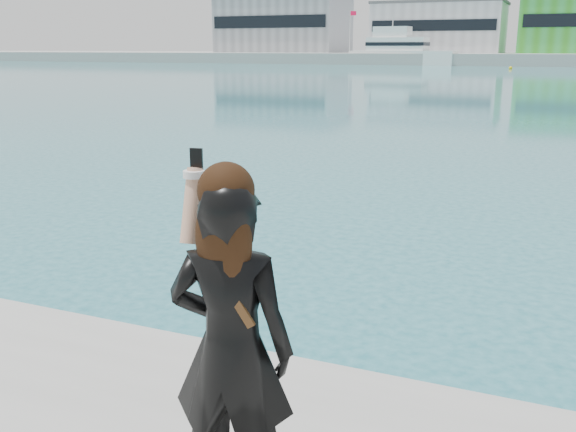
% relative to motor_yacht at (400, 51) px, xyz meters
% --- Properties ---
extents(far_quay, '(320.00, 40.00, 2.00)m').
position_rel_motor_yacht_xyz_m(far_quay, '(26.00, 17.13, -1.43)').
color(far_quay, '#9E9E99').
rests_on(far_quay, ground).
extents(warehouse_grey_left, '(26.52, 16.36, 11.50)m').
position_rel_motor_yacht_xyz_m(warehouse_grey_left, '(-29.00, 15.11, 5.33)').
color(warehouse_grey_left, gray).
rests_on(warehouse_grey_left, far_quay).
extents(warehouse_white, '(24.48, 15.35, 9.50)m').
position_rel_motor_yacht_xyz_m(warehouse_white, '(4.00, 15.11, 4.33)').
color(warehouse_white, silver).
rests_on(warehouse_white, far_quay).
extents(flagpole_left, '(1.28, 0.16, 8.00)m').
position_rel_motor_yacht_xyz_m(flagpole_left, '(-11.91, 8.13, 4.10)').
color(flagpole_left, silver).
rests_on(flagpole_left, far_quay).
extents(motor_yacht, '(18.84, 6.26, 8.66)m').
position_rel_motor_yacht_xyz_m(motor_yacht, '(0.00, 0.00, 0.00)').
color(motor_yacht, white).
rests_on(motor_yacht, ground).
extents(buoy_far, '(0.50, 0.50, 0.50)m').
position_rel_motor_yacht_xyz_m(buoy_far, '(20.08, -15.72, -2.43)').
color(buoy_far, yellow).
rests_on(buoy_far, ground).
extents(woman, '(0.67, 0.49, 1.80)m').
position_rel_motor_yacht_xyz_m(woman, '(26.17, -113.47, -0.73)').
color(woman, black).
rests_on(woman, near_quay).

